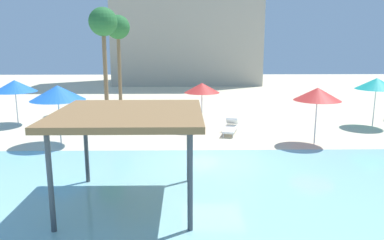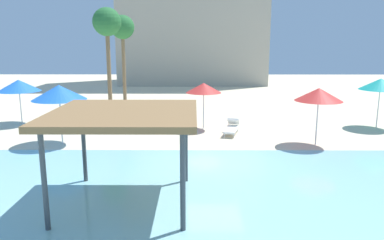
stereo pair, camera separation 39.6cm
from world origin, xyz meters
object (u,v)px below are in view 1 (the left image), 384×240
Objects in this scene: beach_umbrella_blue_1 at (15,86)px; beach_umbrella_red_5 at (202,88)px; shade_pavilion at (129,117)px; beach_umbrella_teal_4 at (377,84)px; beach_umbrella_blue_3 at (58,93)px; palm_tree_1 at (118,29)px; lounge_chair_2 at (231,127)px; palm_tree_0 at (103,25)px; beach_umbrella_red_0 at (317,94)px.

beach_umbrella_blue_1 reaches higher than beach_umbrella_red_5.
beach_umbrella_blue_1 is (-8.11, 11.07, -0.39)m from shade_pavilion.
beach_umbrella_teal_4 is 1.08× the size of beach_umbrella_red_5.
palm_tree_1 is (0.53, 13.60, 3.20)m from beach_umbrella_blue_3.
beach_umbrella_teal_4 is at bearing 2.17° from beach_umbrella_red_5.
shade_pavilion is 1.51× the size of beach_umbrella_teal_4.
shade_pavilion is at bearing -104.46° from beach_umbrella_red_5.
palm_tree_0 is (-7.79, 6.60, 5.49)m from lounge_chair_2.
palm_tree_0 is at bearing 44.42° from beach_umbrella_blue_1.
beach_umbrella_teal_4 is 8.68m from lounge_chair_2.
beach_umbrella_red_5 is (10.64, -1.24, 0.02)m from beach_umbrella_blue_1.
palm_tree_0 is at bearing 87.23° from beach_umbrella_blue_3.
beach_umbrella_red_0 is 11.92m from beach_umbrella_blue_3.
palm_tree_1 is at bearing 129.67° from beach_umbrella_red_0.
palm_tree_1 is at bearing -132.24° from lounge_chair_2.
palm_tree_0 is at bearing 139.19° from beach_umbrella_red_5.
beach_umbrella_teal_4 reaches higher than beach_umbrella_red_5.
beach_umbrella_blue_3 is 8.73m from lounge_chair_2.
shade_pavilion is 1.55× the size of beach_umbrella_red_0.
beach_umbrella_teal_4 is 19.13m from palm_tree_1.
shade_pavilion is at bearing -76.07° from palm_tree_0.
beach_umbrella_red_0 is 6.15m from beach_umbrella_red_5.
beach_umbrella_red_5 is at bearing 75.54° from shade_pavilion.
beach_umbrella_teal_4 is at bearing 12.18° from beach_umbrella_blue_3.
beach_umbrella_red_0 is at bearing -32.75° from beach_umbrella_red_5.
palm_tree_1 is at bearing 64.21° from beach_umbrella_blue_1.
beach_umbrella_teal_4 is at bearing -32.14° from palm_tree_1.
beach_umbrella_blue_1 is 10.73m from palm_tree_1.
shade_pavilion reaches higher than lounge_chair_2.
palm_tree_0 reaches higher than beach_umbrella_blue_3.
beach_umbrella_red_5 is (-5.17, 3.33, -0.11)m from beach_umbrella_red_0.
shade_pavilion is 9.85m from lounge_chair_2.
beach_umbrella_blue_1 is 10.72m from beach_umbrella_red_5.
beach_umbrella_red_0 reaches higher than lounge_chair_2.
beach_umbrella_red_0 is 1.35× the size of lounge_chair_2.
lounge_chair_2 is at bearing -40.26° from palm_tree_0.
beach_umbrella_red_0 is at bearing -37.39° from palm_tree_0.
palm_tree_1 is at bearing 100.31° from shade_pavilion.
beach_umbrella_red_0 is 0.40× the size of palm_tree_1.
beach_umbrella_red_5 is at bearing -40.81° from palm_tree_0.
shade_pavilion is 0.61× the size of palm_tree_1.
beach_umbrella_red_0 is 0.96× the size of beach_umbrella_blue_3.
beach_umbrella_teal_4 is at bearing 38.86° from beach_umbrella_red_0.
beach_umbrella_teal_4 is (12.29, 10.20, -0.21)m from shade_pavilion.
palm_tree_0 is at bearing 162.42° from beach_umbrella_teal_4.
shade_pavilion is 2.10× the size of lounge_chair_2.
lounge_chair_2 is 11.60m from palm_tree_0.
palm_tree_0 reaches higher than lounge_chair_2.
shade_pavilion is 1.49× the size of beach_umbrella_blue_3.
beach_umbrella_blue_3 reaches higher than lounge_chair_2.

